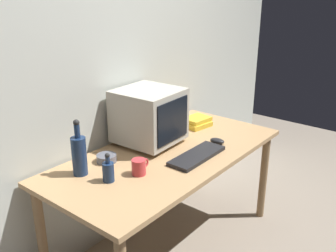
{
  "coord_description": "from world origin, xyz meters",
  "views": [
    {
      "loc": [
        -1.72,
        -1.39,
        1.73
      ],
      "look_at": [
        0.0,
        0.0,
        0.9
      ],
      "focal_mm": 41.04,
      "sensor_mm": 36.0,
      "label": 1
    }
  ],
  "objects": [
    {
      "name": "crt_monitor",
      "position": [
        0.04,
        0.19,
        0.91
      ],
      "size": [
        0.4,
        0.4,
        0.37
      ],
      "color": "#B2AD9E",
      "rests_on": "desk"
    },
    {
      "name": "desk",
      "position": [
        0.0,
        0.0,
        0.63
      ],
      "size": [
        1.62,
        0.77,
        0.72
      ],
      "color": "tan",
      "rests_on": "ground"
    },
    {
      "name": "computer_mouse",
      "position": [
        0.32,
        -0.16,
        0.73
      ],
      "size": [
        0.07,
        0.11,
        0.04
      ],
      "primitive_type": "ellipsoid",
      "rotation": [
        0.0,
        0.0,
        0.12
      ],
      "color": "black",
      "rests_on": "desk"
    },
    {
      "name": "mug",
      "position": [
        -0.33,
        -0.06,
        0.76
      ],
      "size": [
        0.12,
        0.08,
        0.09
      ],
      "color": "#CC383D",
      "rests_on": "desk"
    },
    {
      "name": "book_stack",
      "position": [
        0.51,
        0.14,
        0.75
      ],
      "size": [
        0.22,
        0.19,
        0.06
      ],
      "color": "gold",
      "rests_on": "desk"
    },
    {
      "name": "bottle_tall",
      "position": [
        -0.53,
        0.2,
        0.84
      ],
      "size": [
        0.08,
        0.08,
        0.33
      ],
      "color": "navy",
      "rests_on": "desk"
    },
    {
      "name": "bottle_short",
      "position": [
        -0.49,
        0.02,
        0.78
      ],
      "size": [
        0.06,
        0.06,
        0.17
      ],
      "color": "navy",
      "rests_on": "desk"
    },
    {
      "name": "ground_plane",
      "position": [
        0.0,
        0.0,
        0.0
      ],
      "size": [
        6.0,
        6.0,
        0.0
      ],
      "primitive_type": "plane",
      "color": "gray"
    },
    {
      "name": "keyboard",
      "position": [
        0.06,
        -0.18,
        0.73
      ],
      "size": [
        0.42,
        0.15,
        0.02
      ],
      "primitive_type": "cube",
      "rotation": [
        0.0,
        0.0,
        0.01
      ],
      "color": "black",
      "rests_on": "desk"
    },
    {
      "name": "back_wall",
      "position": [
        0.0,
        0.45,
        1.25
      ],
      "size": [
        4.0,
        0.08,
        2.5
      ],
      "primitive_type": "cube",
      "color": "beige",
      "rests_on": "ground"
    },
    {
      "name": "cd_spindle",
      "position": [
        -0.33,
        0.2,
        0.74
      ],
      "size": [
        0.12,
        0.12,
        0.04
      ],
      "primitive_type": "cylinder",
      "color": "#595B66",
      "rests_on": "desk"
    }
  ]
}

